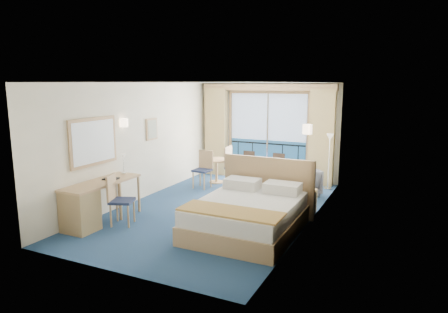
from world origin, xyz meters
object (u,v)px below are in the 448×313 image
Objects in this scene: floor_lamp at (330,147)px; table_chair_b at (204,167)px; nightstand at (306,201)px; table_chair_a at (232,164)px; armchair at (303,182)px; desk_chair at (117,197)px; bed at (249,214)px; desk at (85,206)px; round_table at (217,165)px.

floor_lamp is 1.48× the size of table_chair_b.
table_chair_a is at bearing 149.10° from nightstand.
table_chair_b is (-2.53, -0.41, 0.22)m from armchair.
desk_chair reaches higher than armchair.
floor_lamp is 3.25m from table_chair_b.
table_chair_a is (-1.63, 2.90, 0.25)m from bed.
desk is 4.25m from table_chair_a.
armchair is 1.93m from table_chair_a.
floor_lamp is at bearing 11.41° from round_table.
nightstand is 3.83m from desk_chair.
table_chair_a is (-2.36, -0.73, -0.50)m from floor_lamp.
table_chair_a reaches higher than nightstand.
nightstand is 0.29× the size of desk.
table_chair_a is (-1.91, 0.04, 0.26)m from armchair.
bed is 1.59× the size of floor_lamp.
desk_chair is at bearing 13.04° from armchair.
floor_lamp is 2.52m from table_chair_a.
bed reaches higher than nightstand.
bed is 2.17× the size of table_chair_a.
bed is 3.33m from table_chair_b.
armchair is (0.28, 2.86, -0.01)m from bed.
desk is 1.76× the size of desk_chair.
desk_chair is at bearing -143.98° from nightstand.
desk_chair reaches higher than round_table.
bed reaches higher than round_table.
desk is 2.37× the size of round_table.
desk reaches higher than armchair.
armchair is at bearing 52.77° from desk.
round_table is at bearing 86.04° from table_chair_b.
floor_lamp reaches higher than desk.
bed is 2.33× the size of desk_chair.
floor_lamp reaches higher than bed.
desk_chair is at bearing 166.58° from table_chair_a.
table_chair_a is at bearing -31.86° from desk_chair.
table_chair_b reaches higher than nightstand.
armchair is at bearing -56.61° from desk_chair.
armchair is 0.74× the size of table_chair_b.
floor_lamp is (0.73, 3.63, 0.75)m from bed.
desk_chair reaches higher than nightstand.
desk is (-3.48, -2.70, 0.20)m from nightstand.
floor_lamp is 1.98× the size of round_table.
bed reaches higher than table_chair_b.
bed is 3.17× the size of armchair.
table_chair_b is (0.55, 3.64, 0.10)m from desk.
round_table is at bearing -23.40° from desk_chair.
bed is at bearing -101.38° from floor_lamp.
floor_lamp is 0.84× the size of desk.
nightstand is 4.41m from desk.
table_chair_b is at bearing 81.47° from desk.
floor_lamp is at bearing 78.62° from bed.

